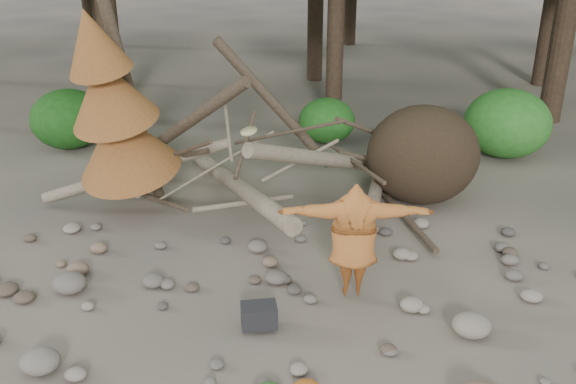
{
  "coord_description": "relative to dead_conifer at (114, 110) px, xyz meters",
  "views": [
    {
      "loc": [
        0.39,
        -7.54,
        5.43
      ],
      "look_at": [
        0.06,
        1.5,
        1.4
      ],
      "focal_mm": 40.0,
      "sensor_mm": 36.0,
      "label": 1
    }
  ],
  "objects": [
    {
      "name": "ground",
      "position": [
        3.12,
        -3.37,
        -2.11
      ],
      "size": [
        120.0,
        120.0,
        0.0
      ],
      "primitive_type": "plane",
      "color": "#514C44",
      "rests_on": "ground"
    },
    {
      "name": "boulder_mid_left",
      "position": [
        -0.15,
        -2.64,
        -1.96
      ],
      "size": [
        0.52,
        0.47,
        0.31
      ],
      "primitive_type": "ellipsoid",
      "color": "#696159",
      "rests_on": "ground"
    },
    {
      "name": "boulder_front_left",
      "position": [
        0.12,
        -4.47,
        -1.96
      ],
      "size": [
        0.51,
        0.46,
        0.31
      ],
      "primitive_type": "ellipsoid",
      "color": "slate",
      "rests_on": "ground"
    },
    {
      "name": "dead_conifer",
      "position": [
        0.0,
        0.0,
        0.0
      ],
      "size": [
        2.06,
        2.16,
        4.35
      ],
      "color": "#4C3F30",
      "rests_on": "ground"
    },
    {
      "name": "deadfall_pile",
      "position": [
        5.13,
        0.87,
        -1.16
      ],
      "size": [
        8.55,
        5.24,
        3.3
      ],
      "color": "#332619",
      "rests_on": "ground"
    },
    {
      "name": "frisbee_thrower",
      "position": [
        4.16,
        -2.61,
        -1.13
      ],
      "size": [
        2.79,
        0.75,
        2.52
      ],
      "color": "#AD6027",
      "rests_on": "ground"
    },
    {
      "name": "bush_left",
      "position": [
        -2.38,
        3.83,
        -1.39
      ],
      "size": [
        1.8,
        1.8,
        1.44
      ],
      "primitive_type": "ellipsoid",
      "color": "#1B5316",
      "rests_on": "ground"
    },
    {
      "name": "bush_right",
      "position": [
        8.12,
        3.63,
        -1.31
      ],
      "size": [
        2.0,
        2.0,
        1.6
      ],
      "primitive_type": "ellipsoid",
      "color": "#2F7D26",
      "rests_on": "ground"
    },
    {
      "name": "backpack",
      "position": [
        2.83,
        -3.48,
        -1.95
      ],
      "size": [
        0.55,
        0.41,
        0.33
      ],
      "primitive_type": "cube",
      "rotation": [
        0.0,
        0.0,
        0.18
      ],
      "color": "black",
      "rests_on": "ground"
    },
    {
      "name": "boulder_mid_right",
      "position": [
        5.77,
        -3.51,
        -1.95
      ],
      "size": [
        0.54,
        0.49,
        0.33
      ],
      "primitive_type": "ellipsoid",
      "color": "gray",
      "rests_on": "ground"
    },
    {
      "name": "bush_mid",
      "position": [
        3.92,
        4.43,
        -1.55
      ],
      "size": [
        1.4,
        1.4,
        1.12
      ],
      "primitive_type": "ellipsoid",
      "color": "#25691E",
      "rests_on": "ground"
    }
  ]
}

